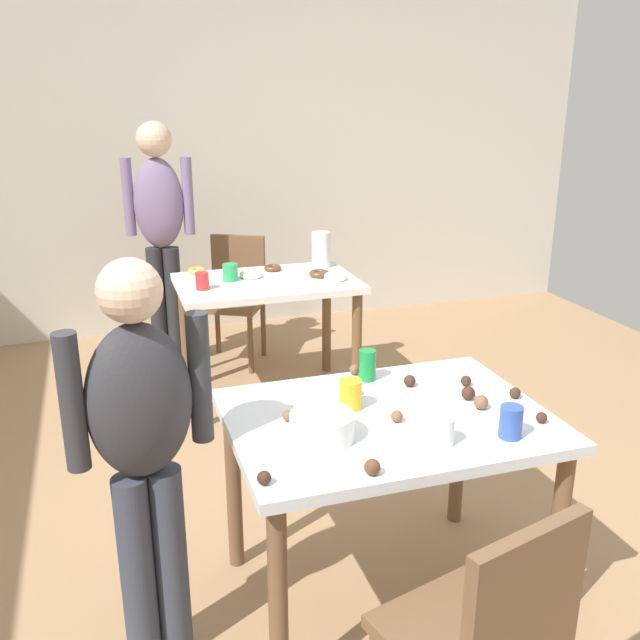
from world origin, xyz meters
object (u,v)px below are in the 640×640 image
dining_table_near (387,441)px  pitcher_far (321,250)px  chair_far_table (235,291)px  mixing_bowl (322,426)px  soda_can (367,365)px  dining_table_far (267,299)px  chair_near_table (488,635)px  person_girl_near (143,439)px  person_adult_far (160,223)px

dining_table_near → pitcher_far: 2.15m
chair_far_table → mixing_bowl: (-0.23, -2.67, 0.30)m
mixing_bowl → soda_can: size_ratio=1.73×
dining_table_far → soda_can: bearing=-89.3°
dining_table_near → dining_table_far: same height
dining_table_near → dining_table_far: size_ratio=1.04×
chair_near_table → mixing_bowl: chair_near_table is taller
dining_table_far → pitcher_far: (0.41, 0.21, 0.23)m
dining_table_near → dining_table_far: bearing=89.2°
person_girl_near → soda_can: 0.95m
chair_near_table → mixing_bowl: size_ratio=4.12×
dining_table_far → mixing_bowl: mixing_bowl is taller
dining_table_far → soda_can: soda_can is taller
chair_near_table → person_girl_near: person_girl_near is taller
mixing_bowl → soda_can: bearing=51.9°
dining_table_near → mixing_bowl: 0.32m
chair_far_table → soda_can: 2.29m
dining_table_near → pitcher_far: size_ratio=4.93×
dining_table_far → pitcher_far: pitcher_far is taller
chair_near_table → person_adult_far: bearing=97.8°
person_girl_near → person_adult_far: (0.32, 2.67, 0.18)m
dining_table_near → pitcher_far: bearing=78.3°
chair_near_table → dining_table_near: bearing=86.6°
chair_near_table → chair_far_table: (0.01, 3.36, 0.00)m
dining_table_far → chair_far_table: size_ratio=1.22×
soda_can → chair_far_table: bearing=92.1°
chair_far_table → dining_table_near: bearing=-89.2°
person_girl_near → dining_table_far: bearing=66.1°
dining_table_near → person_girl_near: bearing=-176.2°
dining_table_far → dining_table_near: bearing=-90.8°
chair_near_table → person_girl_near: size_ratio=0.63×
person_adult_far → pitcher_far: (0.94, -0.52, -0.13)m
chair_near_table → chair_far_table: same height
chair_far_table → soda_can: size_ratio=7.13×
person_adult_far → person_girl_near: bearing=-96.9°
dining_table_near → person_adult_far: 2.68m
chair_near_table → person_adult_far: (-0.46, 3.39, 0.50)m
chair_far_table → soda_can: bearing=-87.9°
dining_table_far → person_adult_far: (-0.54, 0.73, 0.36)m
person_girl_near → mixing_bowl: person_girl_near is taller
dining_table_near → dining_table_far: (0.03, 1.89, -0.01)m
dining_table_near → chair_far_table: chair_far_table is taller
soda_can → pitcher_far: 1.83m
chair_near_table → pitcher_far: 2.94m
person_adult_far → soda_can: person_adult_far is taller
mixing_bowl → dining_table_near: bearing=18.8°
person_girl_near → dining_table_near: bearing=3.8°
dining_table_far → chair_near_table: chair_near_table is taller
person_girl_near → person_adult_far: person_adult_far is taller
chair_near_table → chair_far_table: size_ratio=1.00×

